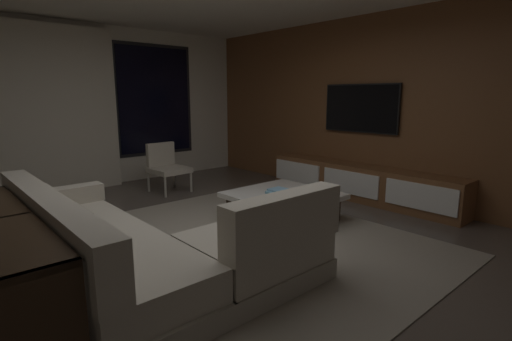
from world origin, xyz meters
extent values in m
plane|color=#564C44|center=(0.00, 0.00, 0.00)|extent=(9.20, 9.20, 0.00)
cube|color=silver|center=(0.00, 3.66, 1.35)|extent=(6.60, 0.12, 2.70)
cube|color=black|center=(1.30, 3.60, 1.45)|extent=(1.52, 0.02, 2.02)
cube|color=black|center=(1.30, 3.58, 1.45)|extent=(1.40, 0.03, 1.90)
cube|color=beige|center=(-0.55, 3.48, 1.30)|extent=(2.10, 0.12, 2.60)
cube|color=brown|center=(3.06, 0.00, 1.35)|extent=(0.12, 7.80, 2.70)
cube|color=gray|center=(0.35, -0.10, 0.01)|extent=(3.20, 3.80, 0.01)
cube|color=#A49C8C|center=(-1.10, 0.01, 0.09)|extent=(0.90, 2.50, 0.18)
cube|color=beige|center=(-1.10, 0.01, 0.30)|extent=(0.86, 2.42, 0.24)
cube|color=beige|center=(-1.45, 0.01, 0.62)|extent=(0.20, 2.50, 0.40)
cube|color=beige|center=(-1.10, 1.16, 0.51)|extent=(0.90, 0.20, 0.18)
cube|color=#A49C8C|center=(-0.12, -0.79, 0.09)|extent=(1.10, 0.90, 0.18)
cube|color=beige|center=(-0.12, -0.79, 0.30)|extent=(1.07, 0.86, 0.24)
cube|color=beige|center=(-0.12, -1.14, 0.62)|extent=(1.10, 0.20, 0.40)
cube|color=beige|center=(-1.33, 0.56, 0.58)|extent=(0.10, 0.36, 0.36)
cube|color=#B2A893|center=(-1.33, -0.29, 0.58)|extent=(0.10, 0.36, 0.36)
cube|color=#332316|center=(1.18, 0.13, 0.15)|extent=(1.00, 1.00, 0.30)
cube|color=white|center=(1.18, 0.13, 0.33)|extent=(1.16, 1.16, 0.06)
cube|color=#6BA1BA|center=(1.13, 0.17, 0.38)|extent=(0.27, 0.19, 0.03)
cube|color=#7DB0D2|center=(1.13, 0.16, 0.40)|extent=(0.21, 0.21, 0.03)
cylinder|color=#B2ADA0|center=(1.13, 2.16, 0.18)|extent=(0.04, 0.04, 0.36)
cylinder|color=#B2ADA0|center=(0.66, 2.13, 0.18)|extent=(0.04, 0.04, 0.36)
cylinder|color=#B2ADA0|center=(1.11, 2.66, 0.18)|extent=(0.04, 0.04, 0.36)
cylinder|color=#B2ADA0|center=(0.63, 2.63, 0.18)|extent=(0.04, 0.04, 0.36)
cube|color=beige|center=(0.88, 2.40, 0.36)|extent=(0.57, 0.59, 0.08)
cube|color=beige|center=(0.87, 2.63, 0.59)|extent=(0.49, 0.11, 0.38)
cube|color=brown|center=(2.78, 0.10, 0.26)|extent=(0.44, 3.10, 0.52)
cube|color=white|center=(2.55, -0.94, 0.29)|extent=(0.02, 0.93, 0.33)
cube|color=white|center=(2.55, 0.10, 0.29)|extent=(0.02, 0.93, 0.33)
cube|color=white|center=(2.55, 1.15, 0.29)|extent=(0.02, 0.93, 0.33)
cube|color=black|center=(2.74, -0.75, 0.12)|extent=(0.33, 0.68, 0.19)
cube|color=#92D485|center=(2.74, -1.01, 0.11)|extent=(0.03, 0.04, 0.18)
cube|color=#C240D5|center=(2.74, -0.88, 0.10)|extent=(0.03, 0.04, 0.14)
cube|color=#B26687|center=(2.74, -0.75, 0.10)|extent=(0.03, 0.04, 0.16)
cube|color=#805FA0|center=(2.74, -0.62, 0.10)|extent=(0.03, 0.04, 0.16)
cube|color=#AFA3CD|center=(2.74, -0.49, 0.12)|extent=(0.03, 0.04, 0.18)
cube|color=black|center=(2.95, 0.25, 1.35)|extent=(0.04, 1.25, 0.72)
cube|color=black|center=(2.95, 0.25, 1.35)|extent=(0.05, 1.21, 0.68)
cube|color=#332316|center=(-1.77, -0.09, 0.14)|extent=(0.38, 2.04, 0.03)
cube|color=#332316|center=(-1.77, -1.12, 0.37)|extent=(0.40, 0.04, 0.74)
cube|color=#332316|center=(-1.77, -0.09, 0.37)|extent=(0.38, 0.03, 0.74)
cube|color=white|center=(-1.77, -0.80, 0.28)|extent=(0.18, 0.04, 0.25)
cube|color=white|center=(-1.77, -0.64, 0.27)|extent=(0.18, 0.04, 0.24)
cube|color=silver|center=(-1.76, -0.49, 0.28)|extent=(0.18, 0.04, 0.25)
cube|color=white|center=(-1.78, -0.33, 0.27)|extent=(0.18, 0.04, 0.23)
cube|color=silver|center=(-1.77, -0.17, 0.29)|extent=(0.18, 0.04, 0.26)
cube|color=silver|center=(-1.76, -0.01, 0.29)|extent=(0.18, 0.04, 0.26)
cube|color=white|center=(-1.76, 0.14, 0.28)|extent=(0.18, 0.04, 0.26)
camera|label=1|loc=(-2.12, -3.06, 1.54)|focal=26.93mm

